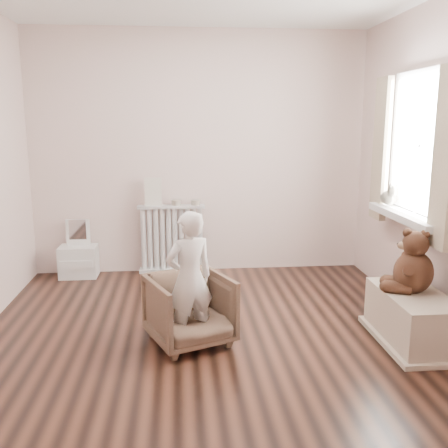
{
  "coord_description": "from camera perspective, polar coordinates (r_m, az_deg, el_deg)",
  "views": [
    {
      "loc": [
        -0.22,
        -3.64,
        1.65
      ],
      "look_at": [
        0.15,
        0.45,
        0.8
      ],
      "focal_mm": 40.0,
      "sensor_mm": 36.0,
      "label": 1
    }
  ],
  "objects": [
    {
      "name": "curtain_left",
      "position": [
        3.86,
        23.97,
        6.82
      ],
      "size": [
        0.06,
        0.26,
        1.3
      ],
      "primitive_type": "cube",
      "color": "#C2B191",
      "rests_on": "right_wall"
    },
    {
      "name": "toy_bench",
      "position": [
        4.08,
        20.77,
        -9.91
      ],
      "size": [
        0.44,
        0.82,
        0.39
      ],
      "primitive_type": "cube",
      "color": "#C0AF95",
      "rests_on": "floor"
    },
    {
      "name": "plush_cat",
      "position": [
        4.73,
        18.35,
        3.2
      ],
      "size": [
        0.21,
        0.27,
        0.2
      ],
      "primitive_type": null,
      "rotation": [
        0.0,
        0.0,
        -0.31
      ],
      "color": "#706A5C",
      "rests_on": "window_sill"
    },
    {
      "name": "teddy_bear",
      "position": [
        3.98,
        20.96,
        -3.37
      ],
      "size": [
        0.47,
        0.43,
        0.48
      ],
      "primitive_type": null,
      "rotation": [
        0.0,
        0.0,
        -0.4
      ],
      "color": "#311A10",
      "rests_on": "toy_bench"
    },
    {
      "name": "window_sill",
      "position": [
        4.44,
        20.12,
        0.85
      ],
      "size": [
        0.22,
        1.1,
        0.06
      ],
      "primitive_type": "cube",
      "color": "silver",
      "rests_on": "right_wall"
    },
    {
      "name": "toy_vanity",
      "position": [
        5.58,
        -16.32,
        -3.06
      ],
      "size": [
        0.39,
        0.28,
        0.62
      ],
      "primitive_type": "cube",
      "color": "silver",
      "rests_on": "floor"
    },
    {
      "name": "armchair",
      "position": [
        3.8,
        -3.93,
        -9.74
      ],
      "size": [
        0.74,
        0.75,
        0.53
      ],
      "primitive_type": "imported",
      "rotation": [
        0.0,
        0.0,
        0.4
      ],
      "color": "brown",
      "rests_on": "floor"
    },
    {
      "name": "window",
      "position": [
        4.41,
        21.72,
        8.28
      ],
      "size": [
        0.03,
        0.9,
        1.1
      ],
      "primitive_type": "cube",
      "color": "white",
      "rests_on": "right_wall"
    },
    {
      "name": "paper_doll",
      "position": [
        5.38,
        -8.1,
        3.67
      ],
      "size": [
        0.18,
        0.02,
        0.3
      ],
      "primitive_type": "cube",
      "color": "beige",
      "rests_on": "radiator"
    },
    {
      "name": "floor",
      "position": [
        4.01,
        -1.6,
        -12.65
      ],
      "size": [
        3.6,
        3.6,
        0.01
      ],
      "primitive_type": "cube",
      "color": "black",
      "rests_on": "ground"
    },
    {
      "name": "right_wall",
      "position": [
        4.18,
        23.9,
        5.89
      ],
      "size": [
        0.02,
        3.6,
        2.6
      ],
      "primitive_type": "cube",
      "color": "silver",
      "rests_on": "ground"
    },
    {
      "name": "radiator",
      "position": [
        5.47,
        -5.97,
        -1.68
      ],
      "size": [
        0.72,
        0.14,
        0.76
      ],
      "primitive_type": "cube",
      "color": "silver",
      "rests_on": "floor"
    },
    {
      "name": "front_wall",
      "position": [
        1.89,
        1.61,
        0.92
      ],
      "size": [
        3.6,
        0.02,
        2.6
      ],
      "primitive_type": "cube",
      "color": "silver",
      "rests_on": "ground"
    },
    {
      "name": "child",
      "position": [
        3.67,
        -3.96,
        -6.25
      ],
      "size": [
        0.43,
        0.36,
        1.01
      ],
      "primitive_type": "imported",
      "rotation": [
        0.0,
        0.0,
        3.54
      ],
      "color": "white",
      "rests_on": "armchair"
    },
    {
      "name": "tin_a",
      "position": [
        5.39,
        -5.5,
        2.46
      ],
      "size": [
        0.1,
        0.1,
        0.06
      ],
      "primitive_type": "cylinder",
      "color": "#A59E8C",
      "rests_on": "radiator"
    },
    {
      "name": "tin_b",
      "position": [
        5.39,
        -3.27,
        2.47
      ],
      "size": [
        0.1,
        0.1,
        0.05
      ],
      "primitive_type": "cylinder",
      "color": "#A59E8C",
      "rests_on": "radiator"
    },
    {
      "name": "back_wall",
      "position": [
        5.46,
        -2.87,
        8.01
      ],
      "size": [
        3.6,
        0.02,
        2.6
      ],
      "primitive_type": "cube",
      "color": "silver",
      "rests_on": "ground"
    },
    {
      "name": "curtain_right",
      "position": [
        4.89,
        17.51,
        8.12
      ],
      "size": [
        0.06,
        0.26,
        1.3
      ],
      "primitive_type": "cube",
      "color": "#C2B191",
      "rests_on": "right_wall"
    }
  ]
}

